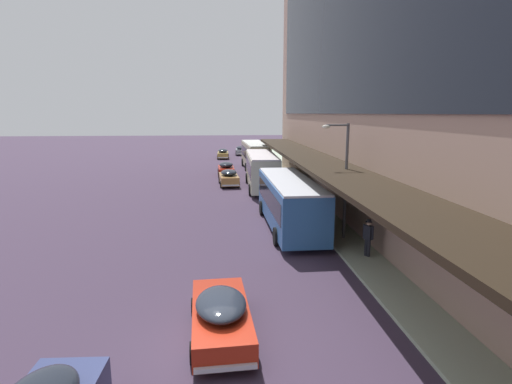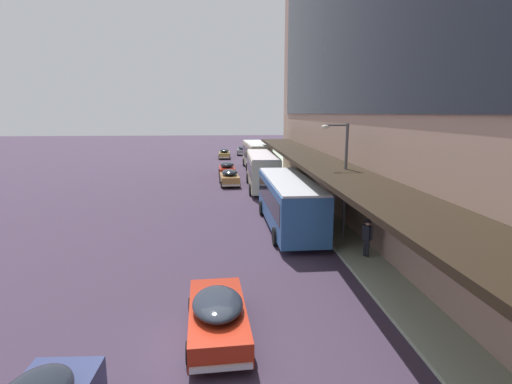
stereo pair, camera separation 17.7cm
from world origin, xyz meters
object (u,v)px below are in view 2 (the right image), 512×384
(transit_bus_kerbside_far, at_px, (289,200))
(sedan_far_back, at_px, (242,150))
(sedan_oncoming_rear, at_px, (224,154))
(street_lamp, at_px, (342,172))
(transit_bus_kerbside_rear, at_px, (256,154))
(sedan_lead_mid, at_px, (218,314))
(sedan_oncoming_front, at_px, (227,169))
(transit_bus_kerbside_front, at_px, (262,169))
(fire_hydrant, at_px, (325,218))
(pedestrian_at_kerb, at_px, (367,236))
(sedan_second_near, at_px, (229,177))

(transit_bus_kerbside_far, bearing_deg, sedan_far_back, 90.99)
(sedan_oncoming_rear, relative_size, street_lamp, 0.72)
(transit_bus_kerbside_rear, distance_m, sedan_lead_mid, 38.40)
(sedan_oncoming_front, xyz_separation_m, sedan_far_back, (2.82, 23.37, -0.03))
(transit_bus_kerbside_front, bearing_deg, fire_hydrant, -77.65)
(transit_bus_kerbside_rear, xyz_separation_m, sedan_far_back, (-0.89, 18.78, -1.20))
(pedestrian_at_kerb, bearing_deg, sedan_oncoming_rear, 98.53)
(transit_bus_kerbside_rear, distance_m, sedan_second_near, 11.46)
(transit_bus_kerbside_front, bearing_deg, sedan_lead_mid, -98.71)
(transit_bus_kerbside_front, distance_m, sedan_oncoming_rear, 26.52)
(transit_bus_kerbside_far, distance_m, sedan_oncoming_rear, 39.78)
(sedan_second_near, relative_size, sedan_oncoming_front, 1.01)
(transit_bus_kerbside_rear, xyz_separation_m, street_lamp, (2.37, -28.86, 1.94))
(transit_bus_kerbside_rear, bearing_deg, transit_bus_kerbside_far, -90.24)
(sedan_lead_mid, bearing_deg, sedan_oncoming_front, 88.94)
(sedan_second_near, relative_size, fire_hydrant, 6.39)
(sedan_lead_mid, bearing_deg, street_lamp, 54.17)
(pedestrian_at_kerb, bearing_deg, transit_bus_kerbside_far, 117.64)
(sedan_oncoming_front, distance_m, fire_hydrant, 21.98)
(sedan_far_back, bearing_deg, transit_bus_kerbside_rear, -87.29)
(sedan_second_near, bearing_deg, transit_bus_kerbside_front, -34.27)
(sedan_far_back, bearing_deg, sedan_oncoming_rear, -119.38)
(transit_bus_kerbside_rear, bearing_deg, street_lamp, -85.31)
(transit_bus_kerbside_rear, bearing_deg, sedan_far_back, 92.71)
(sedan_lead_mid, relative_size, sedan_oncoming_front, 1.08)
(sedan_second_near, height_order, pedestrian_at_kerb, pedestrian_at_kerb)
(transit_bus_kerbside_far, distance_m, sedan_far_back, 45.04)
(sedan_lead_mid, height_order, sedan_oncoming_front, sedan_oncoming_front)
(transit_bus_kerbside_rear, bearing_deg, fire_hydrant, -84.81)
(transit_bus_kerbside_front, bearing_deg, transit_bus_kerbside_rear, 87.94)
(sedan_second_near, bearing_deg, sedan_oncoming_front, 91.68)
(transit_bus_kerbside_far, height_order, street_lamp, street_lamp)
(sedan_second_near, bearing_deg, fire_hydrant, -68.51)
(sedan_lead_mid, xyz_separation_m, pedestrian_at_kerb, (7.15, 6.30, 0.45))
(sedan_oncoming_front, height_order, pedestrian_at_kerb, pedestrian_at_kerb)
(sedan_second_near, xyz_separation_m, sedan_far_back, (2.63, 29.62, -0.04))
(transit_bus_kerbside_far, xyz_separation_m, pedestrian_at_kerb, (2.93, -5.60, -0.62))
(transit_bus_kerbside_rear, distance_m, sedan_oncoming_rear, 13.96)
(sedan_far_back, xyz_separation_m, pedestrian_at_kerb, (3.71, -50.62, 0.43))
(sedan_second_near, xyz_separation_m, sedan_oncoming_front, (-0.18, 6.26, -0.01))
(transit_bus_kerbside_front, relative_size, sedan_second_near, 2.25)
(sedan_lead_mid, height_order, sedan_second_near, sedan_second_near)
(fire_hydrant, bearing_deg, transit_bus_kerbside_far, -167.96)
(street_lamp, bearing_deg, sedan_oncoming_front, 104.05)
(transit_bus_kerbside_far, relative_size, sedan_far_back, 2.19)
(sedan_far_back, xyz_separation_m, street_lamp, (3.26, -47.64, 3.14))
(street_lamp, bearing_deg, transit_bus_kerbside_rear, 94.69)
(sedan_oncoming_rear, height_order, pedestrian_at_kerb, pedestrian_at_kerb)
(transit_bus_kerbside_far, height_order, sedan_second_near, transit_bus_kerbside_far)
(sedan_oncoming_front, height_order, street_lamp, street_lamp)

